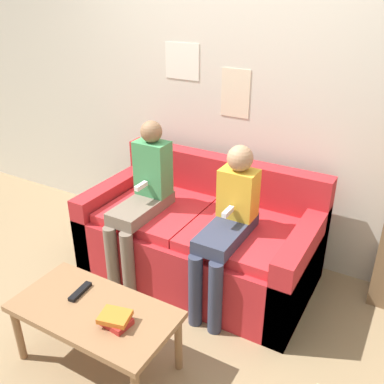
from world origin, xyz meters
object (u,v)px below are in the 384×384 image
at_px(coffee_table, 94,316).
at_px(tv_remote, 80,292).
at_px(person_left, 142,197).
at_px(person_right, 227,223).
at_px(couch, 201,239).

bearing_deg(coffee_table, tv_remote, 157.80).
xyz_separation_m(person_left, person_right, (0.67, -0.01, -0.02)).
bearing_deg(person_right, person_left, 179.46).
bearing_deg(person_right, coffee_table, -114.77).
height_order(couch, tv_remote, couch).
bearing_deg(person_right, couch, 145.52).
relative_size(couch, coffee_table, 1.80).
distance_m(couch, coffee_table, 1.06).
relative_size(person_left, tv_remote, 6.67).
bearing_deg(tv_remote, person_right, 49.52).
distance_m(coffee_table, person_left, 0.94).
distance_m(couch, person_right, 0.50).
bearing_deg(couch, person_right, -34.48).
bearing_deg(tv_remote, couch, 70.68).
xyz_separation_m(coffee_table, person_left, (-0.27, 0.86, 0.29)).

